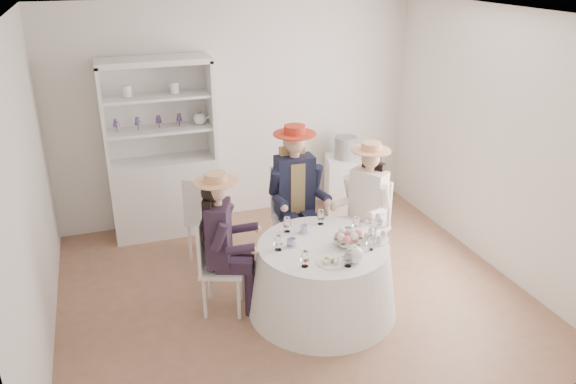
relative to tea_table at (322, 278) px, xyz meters
name	(u,v)px	position (x,y,z in m)	size (l,w,h in m)	color
ground	(291,290)	(-0.18, 0.39, -0.35)	(4.50, 4.50, 0.00)	brown
ceiling	(292,13)	(-0.18, 0.39, 2.35)	(4.50, 4.50, 0.00)	white
wall_back	(238,112)	(-0.18, 2.39, 1.00)	(4.50, 4.50, 0.00)	white
wall_front	(399,275)	(-0.18, -1.61, 1.00)	(4.50, 4.50, 0.00)	white
wall_left	(27,198)	(-2.43, 0.39, 1.00)	(4.50, 4.50, 0.00)	white
wall_right	(495,141)	(2.07, 0.39, 1.00)	(4.50, 4.50, 0.00)	white
tea_table	(322,278)	(0.00, 0.00, 0.00)	(1.41, 1.41, 0.70)	white
hutch	(164,174)	(-1.16, 2.15, 0.40)	(1.40, 0.87, 2.11)	silver
side_table	(344,184)	(1.13, 2.02, 0.01)	(0.46, 0.46, 0.72)	silver
hatbox	(346,148)	(1.13, 2.02, 0.52)	(0.28, 0.28, 0.28)	black
guest_left	(221,236)	(-0.88, 0.31, 0.44)	(0.58, 0.53, 1.40)	silver
guest_mid	(295,188)	(0.06, 0.93, 0.54)	(0.56, 0.59, 1.56)	silver
guest_right	(367,200)	(0.73, 0.58, 0.45)	(0.61, 0.57, 1.41)	silver
spare_chair	(205,216)	(-0.85, 1.33, 0.18)	(0.55, 0.55, 0.97)	silver
teacup_a	(292,243)	(-0.29, 0.07, 0.39)	(0.09, 0.09, 0.07)	white
teacup_b	(304,229)	(-0.09, 0.28, 0.39)	(0.08, 0.08, 0.07)	white
teacup_c	(348,232)	(0.28, 0.08, 0.39)	(0.09, 0.09, 0.08)	white
flower_bowl	(346,243)	(0.19, -0.08, 0.38)	(0.23, 0.23, 0.06)	white
flower_arrangement	(349,236)	(0.22, -0.08, 0.44)	(0.19, 0.19, 0.07)	pink
table_teapot	(354,254)	(0.13, -0.37, 0.42)	(0.23, 0.16, 0.17)	white
sandwich_plate	(331,261)	(-0.06, -0.32, 0.37)	(0.25, 0.25, 0.06)	white
cupcake_stand	(375,231)	(0.49, -0.07, 0.44)	(0.26, 0.26, 0.24)	white
stemware_set	(324,237)	(0.00, 0.00, 0.43)	(0.90, 0.90, 0.15)	white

